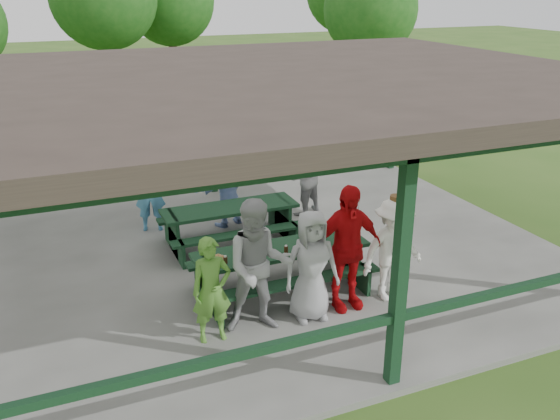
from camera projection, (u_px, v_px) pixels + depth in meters
name	position (u px, v px, depth m)	size (l,w,h in m)	color
ground	(275.00, 261.00, 10.59)	(90.00, 90.00, 0.00)	#32581B
concrete_slab	(275.00, 259.00, 10.57)	(10.00, 8.00, 0.10)	#63635F
pavilion_structure	(274.00, 83.00, 9.44)	(10.60, 8.60, 3.24)	black
picnic_table_near	(281.00, 264.00, 9.21)	(2.74, 1.39, 0.75)	black
picnic_table_far	(230.00, 221.00, 10.87)	(2.46, 1.39, 0.75)	black
table_setting	(282.00, 245.00, 9.13)	(2.49, 0.45, 0.10)	white
contestant_green	(212.00, 290.00, 7.87)	(0.55, 0.36, 1.50)	#539131
contestant_grey_left	(259.00, 267.00, 8.04)	(0.94, 0.73, 1.93)	#9A9B9D
contestant_grey_mid	(311.00, 266.00, 8.37)	(0.81, 0.53, 1.65)	#9A9A9D
contestant_red	(346.00, 248.00, 8.61)	(1.13, 0.47, 1.92)	#B80A0E
contestant_white_fedora	(393.00, 249.00, 8.90)	(1.09, 0.68, 1.68)	white
spectator_lblue	(228.00, 189.00, 11.68)	(1.40, 0.45, 1.51)	#91ADE0
spectator_blue	(149.00, 191.00, 11.39)	(0.59, 0.38, 1.61)	teal
spectator_grey	(303.00, 177.00, 12.20)	(0.79, 0.61, 1.62)	gray
pickup_truck	(258.00, 116.00, 18.75)	(2.20, 4.76, 1.32)	silver
farm_trailer	(101.00, 134.00, 16.45)	(4.01, 2.59, 1.41)	navy
tree_mid	(170.00, 1.00, 24.56)	(3.65, 3.65, 5.71)	#332314
tree_right	(371.00, 10.00, 21.76)	(3.46, 3.46, 5.40)	#332314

